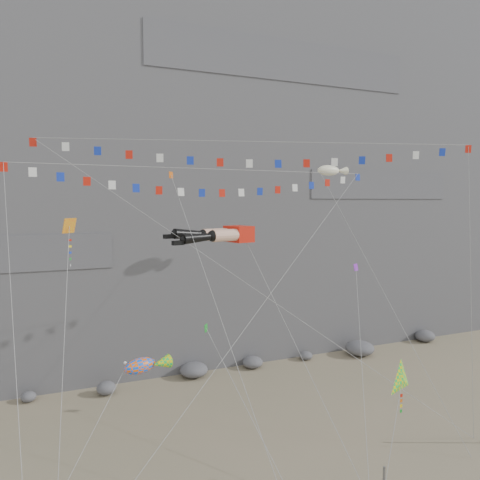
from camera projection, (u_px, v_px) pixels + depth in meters
The scene contains 13 objects.
ground at pixel (279, 475), 27.77m from camera, with size 120.00×120.00×0.00m, color gray.
cliff at pixel (154, 127), 55.07m from camera, with size 80.00×28.00×50.00m, color slate.
talus_boulders at pixel (194, 370), 43.32m from camera, with size 60.00×3.00×1.20m, color #5E5E63, non-canonical shape.
legs_kite at pixel (219, 235), 32.44m from camera, with size 7.24×16.35×20.58m.
flag_banner_upper at pixel (212, 169), 32.66m from camera, with size 26.06×13.58×25.36m.
flag_banner_lower at pixel (264, 142), 31.49m from camera, with size 28.69×10.77×24.84m.
harlequin_kite at pixel (69, 227), 24.92m from camera, with size 2.41×8.30×16.65m.
fish_windsock at pixel (140, 366), 26.64m from camera, with size 8.42×7.02×11.21m.
delta_kite at pixel (402, 380), 25.91m from camera, with size 5.89×4.25×8.63m.
blimp_windsock at pixel (329, 171), 40.82m from camera, with size 3.59×15.36×23.90m.
small_kite_a at pixel (174, 183), 32.60m from camera, with size 2.38×16.60×24.17m.
small_kite_b at pixel (356, 270), 34.92m from camera, with size 7.74×11.77×17.32m.
small_kite_c at pixel (208, 333), 26.88m from camera, with size 2.98×10.27×13.36m.
Camera 1 is at (-12.49, -23.51, 16.23)m, focal length 35.00 mm.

